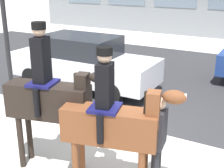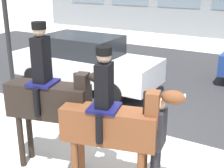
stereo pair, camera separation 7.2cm
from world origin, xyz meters
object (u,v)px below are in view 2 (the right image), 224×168
(mounted_horse_companion, at_px, (112,121))
(street_car_near_lane, at_px, (84,61))
(mounted_horse_lead, at_px, (49,97))
(traffic_light, at_px, (5,15))
(pedestrian_bystander, at_px, (156,138))

(mounted_horse_companion, xyz_separation_m, street_car_near_lane, (-3.30, 3.97, -0.39))
(mounted_horse_lead, bearing_deg, mounted_horse_companion, -14.24)
(street_car_near_lane, bearing_deg, traffic_light, -94.16)
(street_car_near_lane, xyz_separation_m, traffic_light, (-0.20, -2.78, 1.71))
(mounted_horse_companion, bearing_deg, pedestrian_bystander, 9.13)
(street_car_near_lane, bearing_deg, mounted_horse_companion, -50.25)
(street_car_near_lane, bearing_deg, mounted_horse_lead, -62.82)
(traffic_light, bearing_deg, pedestrian_bystander, -12.51)
(mounted_horse_companion, height_order, street_car_near_lane, mounted_horse_companion)
(pedestrian_bystander, distance_m, traffic_light, 4.52)
(mounted_horse_companion, bearing_deg, mounted_horse_lead, 165.73)
(mounted_horse_lead, xyz_separation_m, traffic_light, (-2.24, 1.18, 1.16))
(mounted_horse_lead, xyz_separation_m, pedestrian_bystander, (1.91, 0.26, -0.41))
(street_car_near_lane, distance_m, traffic_light, 3.27)
(mounted_horse_lead, bearing_deg, traffic_light, 138.20)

